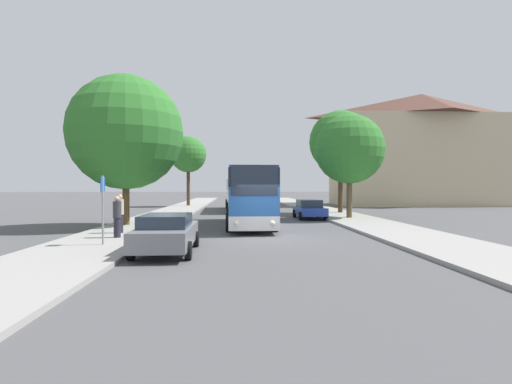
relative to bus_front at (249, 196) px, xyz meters
name	(u,v)px	position (x,y,z in m)	size (l,w,h in m)	color
ground_plane	(265,239)	(0.54, -6.17, -1.84)	(300.00, 300.00, 0.00)	#4C4C4F
sidewalk_left	(109,239)	(-6.46, -6.17, -1.77)	(4.00, 120.00, 0.15)	gray
sidewalk_right	(415,237)	(7.54, -6.17, -1.77)	(4.00, 120.00, 0.15)	gray
building_right_background	(421,150)	(23.09, 26.02, 5.30)	(21.54, 10.79, 14.29)	#C6B28E
bus_front	(249,196)	(0.00, 0.00, 0.00)	(2.89, 10.67, 3.46)	silver
bus_middle	(240,193)	(-0.39, 15.49, -0.12)	(3.11, 12.06, 3.22)	#238942
parked_car_left_curb	(167,232)	(-3.31, -9.71, -1.09)	(2.09, 4.68, 1.41)	slate
parked_car_right_near	(309,209)	(4.67, 5.15, -1.10)	(2.08, 4.29, 1.42)	#233D9E
bus_stop_sign	(103,202)	(-5.99, -8.45, -0.03)	(0.08, 0.45, 2.69)	gray
pedestrian_waiting_near	(117,216)	(-6.07, -6.31, -0.76)	(0.36, 0.36, 1.84)	#23232D
pedestrian_waiting_far	(120,213)	(-6.45, -4.55, -0.74)	(0.36, 0.36, 1.88)	#23232D
tree_left_near	(126,133)	(-7.31, -0.31, 3.75)	(6.75, 6.75, 8.83)	#513D23
tree_left_far	(188,155)	(-6.44, 23.32, 4.32)	(4.28, 4.28, 8.19)	#47331E
tree_right_near	(349,149)	(7.46, 4.37, 3.27)	(5.05, 5.05, 7.51)	brown
tree_right_mid	(341,142)	(8.28, 9.97, 4.42)	(5.42, 5.42, 8.84)	#47331E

